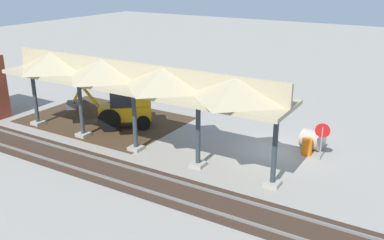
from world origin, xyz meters
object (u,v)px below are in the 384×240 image
object	(u,v)px
concrete_pipe	(312,139)
backhoe	(123,108)
traffic_barrel	(307,147)
stop_sign	(322,134)

from	to	relation	value
concrete_pipe	backhoe	bearing A→B (deg)	13.82
backhoe	traffic_barrel	distance (m)	11.30
stop_sign	backhoe	xyz separation A→B (m)	(11.94, 1.42, -0.17)
backhoe	concrete_pipe	xyz separation A→B (m)	(-11.13, -2.74, -0.73)
stop_sign	backhoe	bearing A→B (deg)	6.80
stop_sign	traffic_barrel	bearing A→B (deg)	-22.88
backhoe	concrete_pipe	world-z (taller)	backhoe
backhoe	traffic_barrel	world-z (taller)	backhoe
backhoe	concrete_pipe	distance (m)	11.49
stop_sign	concrete_pipe	world-z (taller)	stop_sign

